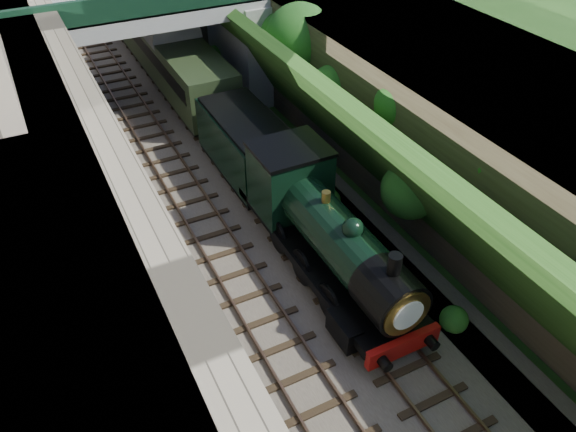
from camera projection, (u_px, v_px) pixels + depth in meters
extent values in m
cube|color=#473F38|center=(189.00, 132.00, 30.23)|extent=(10.00, 90.00, 0.20)
cube|color=#756B56|center=(68.00, 94.00, 26.18)|extent=(1.00, 90.00, 7.00)
cube|color=#262628|center=(343.00, 48.00, 31.75)|extent=(8.00, 90.00, 6.25)
cube|color=#1E4714|center=(271.00, 69.00, 30.41)|extent=(4.02, 90.00, 6.36)
sphere|color=#194C14|center=(534.00, 269.00, 17.22)|extent=(1.45, 1.45, 1.45)
sphere|color=#194C14|center=(495.00, 165.00, 18.86)|extent=(1.44, 1.44, 1.44)
sphere|color=#194C14|center=(411.00, 190.00, 21.45)|extent=(2.32, 2.32, 2.32)
sphere|color=#194C14|center=(397.00, 104.00, 22.76)|extent=(1.95, 1.95, 1.95)
sphere|color=#194C14|center=(331.00, 87.00, 26.13)|extent=(2.03, 2.03, 2.03)
sphere|color=#194C14|center=(302.00, 78.00, 27.99)|extent=(1.52, 1.52, 1.52)
sphere|color=#194C14|center=(281.00, 34.00, 30.14)|extent=(2.36, 2.36, 2.36)
sphere|color=#194C14|center=(260.00, 44.00, 31.57)|extent=(2.04, 2.04, 2.04)
sphere|color=#194C14|center=(216.00, 64.00, 35.05)|extent=(2.28, 2.28, 2.28)
sphere|color=#194C14|center=(197.00, 56.00, 37.32)|extent=(1.64, 1.64, 1.64)
sphere|color=#194C14|center=(186.00, 40.00, 38.97)|extent=(1.70, 1.70, 1.70)
sphere|color=#194C14|center=(148.00, 1.00, 45.70)|extent=(1.94, 1.94, 1.94)
cube|color=black|center=(152.00, 138.00, 29.43)|extent=(2.50, 90.00, 0.07)
cube|color=brown|center=(138.00, 140.00, 29.12)|extent=(0.08, 90.00, 0.14)
cube|color=brown|center=(165.00, 134.00, 29.63)|extent=(0.08, 90.00, 0.14)
cube|color=black|center=(209.00, 125.00, 30.57)|extent=(2.50, 90.00, 0.07)
cube|color=brown|center=(197.00, 126.00, 30.26)|extent=(0.08, 90.00, 0.14)
cube|color=brown|center=(221.00, 121.00, 30.77)|extent=(0.08, 90.00, 0.14)
cube|color=gray|center=(161.00, 4.00, 29.78)|extent=(16.00, 6.00, 0.90)
cube|color=#11311E|center=(176.00, 0.00, 27.19)|extent=(16.00, 0.30, 1.20)
cube|color=gray|center=(58.00, 76.00, 29.40)|extent=(1.40, 6.40, 5.70)
cube|color=gray|center=(245.00, 42.00, 33.20)|extent=(2.40, 6.40, 5.70)
cylinder|color=black|center=(299.00, 87.00, 29.77)|extent=(0.30, 0.30, 4.40)
sphere|color=#194C14|center=(300.00, 39.00, 28.17)|extent=(3.60, 3.60, 3.60)
sphere|color=#194C14|center=(301.00, 44.00, 29.28)|extent=(2.40, 2.40, 2.40)
cube|color=black|center=(336.00, 276.00, 20.90)|extent=(2.40, 8.40, 0.60)
cube|color=black|center=(323.00, 249.00, 21.26)|extent=(2.70, 10.00, 0.35)
cube|color=maroon|center=(403.00, 346.00, 17.73)|extent=(2.70, 0.25, 0.70)
cylinder|color=black|center=(336.00, 235.00, 19.90)|extent=(1.90, 5.60, 1.90)
cylinder|color=black|center=(390.00, 295.00, 17.58)|extent=(1.96, 1.80, 1.96)
cylinder|color=white|center=(409.00, 316.00, 16.89)|extent=(1.10, 0.05, 1.10)
cylinder|color=black|center=(394.00, 267.00, 16.84)|extent=(0.44, 0.44, 0.90)
sphere|color=black|center=(353.00, 229.00, 18.58)|extent=(0.76, 0.76, 0.76)
cylinder|color=#A57F33|center=(326.00, 198.00, 19.79)|extent=(0.32, 0.32, 0.50)
cube|color=black|center=(290.00, 180.00, 22.34)|extent=(2.75, 2.40, 2.80)
cube|color=black|center=(290.00, 149.00, 21.45)|extent=(2.85, 2.50, 0.15)
cube|color=black|center=(344.00, 329.00, 18.41)|extent=(0.60, 1.40, 0.90)
cube|color=black|center=(406.00, 304.00, 19.30)|extent=(0.60, 1.40, 0.90)
cube|color=black|center=(248.00, 169.00, 26.70)|extent=(2.30, 6.00, 0.50)
cube|color=black|center=(248.00, 165.00, 26.55)|extent=(2.60, 6.00, 0.50)
cube|color=black|center=(247.00, 143.00, 25.81)|extent=(2.70, 6.00, 2.40)
cube|color=black|center=(245.00, 119.00, 25.04)|extent=(2.50, 5.60, 0.20)
cube|color=black|center=(169.00, 73.00, 35.60)|extent=(2.30, 17.00, 0.40)
cube|color=black|center=(168.00, 69.00, 35.45)|extent=(2.50, 17.00, 0.50)
cube|color=#222E1A|center=(165.00, 46.00, 34.53)|extent=(2.80, 18.00, 2.70)
cube|color=slate|center=(162.00, 22.00, 33.61)|extent=(2.90, 18.00, 0.50)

